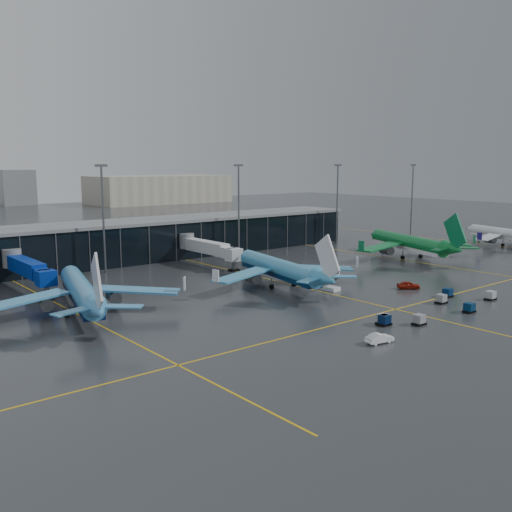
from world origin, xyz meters
TOP-DOWN VIEW (x-y plane):
  - ground at (0.00, 0.00)m, footprint 600.00×600.00m
  - terminal_pier at (0.00, 62.00)m, footprint 142.00×17.00m
  - jet_bridges at (-35.00, 42.99)m, footprint 94.00×27.50m
  - flood_masts at (5.00, 50.00)m, footprint 203.00×0.50m
  - distant_hangars at (49.94, 270.08)m, footprint 260.00×71.00m
  - taxi_lines at (10.00, 10.61)m, footprint 220.00×120.00m
  - airliner_arkefly at (-33.99, 18.17)m, footprint 44.76×48.26m
  - airliner_klm_near at (7.17, 13.12)m, footprint 42.36×46.09m
  - airliner_aer_lingus at (59.53, 18.41)m, footprint 49.35×52.50m
  - airliner_ba at (103.72, 13.49)m, footprint 40.90×44.01m
  - baggage_carts at (14.20, -20.47)m, footprint 31.83×10.42m
  - mobile_airstair at (12.50, 2.88)m, footprint 2.38×3.32m
  - service_van_red at (25.93, -6.27)m, footprint 4.88×4.32m
  - service_van_white at (-7.65, -25.53)m, footprint 4.61×2.20m

SIDE VIEW (x-z plane):
  - ground at x=0.00m, z-range 0.00..0.00m
  - taxi_lines at x=10.00m, z-range 0.00..0.02m
  - service_van_white at x=-7.65m, z-range 0.00..1.46m
  - baggage_carts at x=14.20m, z-range -0.09..1.61m
  - mobile_airstair at x=12.50m, z-range -0.95..2.49m
  - service_van_red at x=25.93m, z-range 0.00..1.60m
  - jet_bridges at x=-35.00m, z-range 0.95..8.15m
  - terminal_pier at x=0.00m, z-range 0.07..10.77m
  - airliner_ba at x=103.72m, z-range 0.00..11.28m
  - airliner_klm_near at x=7.17m, z-range 0.00..12.20m
  - airliner_arkefly at x=-33.99m, z-range 0.00..12.44m
  - airliner_aer_lingus at x=59.53m, z-range 0.00..13.06m
  - distant_hangars at x=49.94m, z-range -2.21..19.79m
  - flood_masts at x=5.00m, z-range 1.06..26.56m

